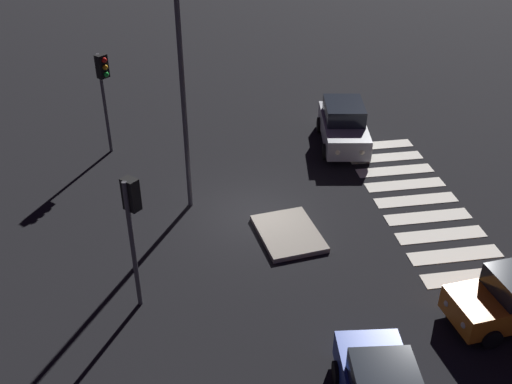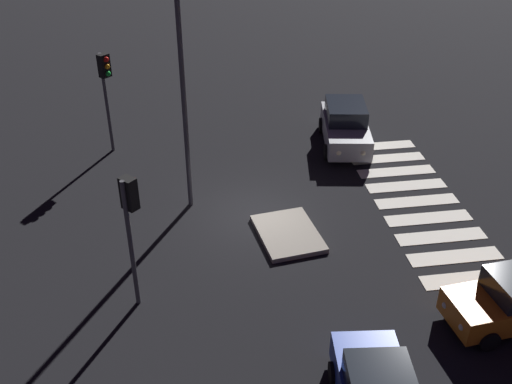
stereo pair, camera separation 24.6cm
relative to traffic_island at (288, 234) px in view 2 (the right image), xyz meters
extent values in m
plane|color=black|center=(1.46, 0.92, -0.09)|extent=(80.00, 80.00, 0.00)
cube|color=gray|center=(0.00, 0.00, 0.00)|extent=(2.94, 2.38, 0.18)
cube|color=#9EA0A5|center=(6.41, -3.80, 0.65)|extent=(4.51, 2.49, 0.88)
cube|color=black|center=(6.66, -3.84, 1.44)|extent=(2.43, 1.99, 0.71)
cylinder|color=black|center=(4.95, -4.48, 0.25)|extent=(0.72, 0.36, 0.69)
cylinder|color=black|center=(5.24, -2.70, 0.25)|extent=(0.72, 0.36, 0.69)
cylinder|color=black|center=(7.57, -4.90, 0.25)|extent=(0.72, 0.36, 0.69)
cylinder|color=black|center=(7.86, -3.12, 0.25)|extent=(0.72, 0.36, 0.69)
sphere|color=#F2EABF|center=(4.26, -3.97, 0.65)|extent=(0.23, 0.23, 0.23)
sphere|color=#F2EABF|center=(4.42, -2.97, 0.65)|extent=(0.23, 0.23, 0.23)
cylinder|color=black|center=(-6.51, 0.06, 0.22)|extent=(0.65, 0.29, 0.63)
cylinder|color=black|center=(-6.68, -1.57, 0.22)|extent=(0.65, 0.29, 0.63)
sphere|color=#F2EABF|center=(-5.85, -0.37, 0.58)|extent=(0.21, 0.21, 0.21)
sphere|color=#F2EABF|center=(-5.94, -1.29, 0.58)|extent=(0.21, 0.21, 0.21)
cube|color=orange|center=(-5.08, -5.55, 0.57)|extent=(2.03, 3.96, 0.78)
cylinder|color=black|center=(-6.00, -4.46, 0.22)|extent=(0.29, 0.63, 0.61)
cylinder|color=black|center=(-4.41, -4.29, 0.22)|extent=(0.29, 0.63, 0.61)
sphere|color=#F2EABF|center=(-5.72, -3.74, 0.57)|extent=(0.20, 0.20, 0.20)
sphere|color=#F2EABF|center=(-4.83, -3.64, 0.57)|extent=(0.20, 0.20, 0.20)
cylinder|color=#47474C|center=(-2.70, 5.14, 2.06)|extent=(0.14, 0.14, 4.31)
cube|color=black|center=(-2.57, 5.01, 3.74)|extent=(0.54, 0.54, 0.96)
sphere|color=red|center=(-2.43, 4.87, 4.04)|extent=(0.22, 0.22, 0.22)
sphere|color=orange|center=(-2.43, 4.87, 3.74)|extent=(0.22, 0.22, 0.22)
sphere|color=green|center=(-2.43, 4.87, 3.44)|extent=(0.22, 0.22, 0.22)
cylinder|color=#47474C|center=(7.42, 6.44, 2.12)|extent=(0.14, 0.14, 4.43)
cube|color=black|center=(7.29, 6.31, 3.86)|extent=(0.53, 0.54, 0.96)
sphere|color=red|center=(7.14, 6.18, 4.16)|extent=(0.22, 0.22, 0.22)
sphere|color=orange|center=(7.14, 6.18, 3.86)|extent=(0.22, 0.22, 0.22)
sphere|color=green|center=(7.14, 6.18, 3.56)|extent=(0.22, 0.22, 0.22)
cylinder|color=#47474C|center=(2.53, 3.27, 3.86)|extent=(0.18, 0.18, 7.89)
cube|color=silver|center=(-3.14, -5.31, -0.08)|extent=(0.70, 3.20, 0.02)
cube|color=silver|center=(-1.99, -5.31, -0.08)|extent=(0.70, 3.20, 0.02)
cube|color=silver|center=(-0.84, -5.31, -0.08)|extent=(0.70, 3.20, 0.02)
cube|color=silver|center=(0.31, -5.31, -0.08)|extent=(0.70, 3.20, 0.02)
cube|color=silver|center=(1.46, -5.31, -0.08)|extent=(0.70, 3.20, 0.02)
cube|color=silver|center=(2.61, -5.31, -0.08)|extent=(0.70, 3.20, 0.02)
cube|color=silver|center=(3.76, -5.31, -0.08)|extent=(0.70, 3.20, 0.02)
cube|color=silver|center=(4.91, -5.31, -0.08)|extent=(0.70, 3.20, 0.02)
cube|color=silver|center=(6.06, -5.31, -0.08)|extent=(0.70, 3.20, 0.02)
camera|label=1|loc=(-16.68, 3.84, 12.43)|focal=42.09mm
camera|label=2|loc=(-16.72, 3.59, 12.43)|focal=42.09mm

